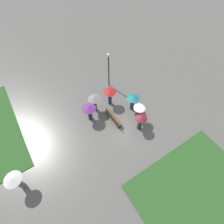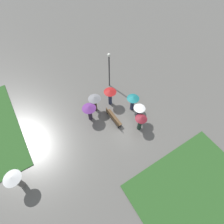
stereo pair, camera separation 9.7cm
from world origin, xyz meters
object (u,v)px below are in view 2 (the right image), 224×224
object	(u,v)px
lone_walker_far_path	(15,180)
crowd_person_red	(110,94)
crowd_person_white	(139,111)
lamp_post	(109,66)
park_bench	(113,117)
crowd_person_grey	(95,100)
crowd_person_teal	(133,100)
crowd_person_purple	(89,109)
crowd_person_maroon	(141,120)

from	to	relation	value
lone_walker_far_path	crowd_person_red	bearing A→B (deg)	-161.41
crowd_person_white	lone_walker_far_path	world-z (taller)	crowd_person_white
lamp_post	crowd_person_red	distance (m)	2.69
lamp_post	crowd_person_white	bearing A→B (deg)	178.73
park_bench	crowd_person_grey	world-z (taller)	crowd_person_grey
lone_walker_far_path	park_bench	bearing A→B (deg)	-171.37
crowd_person_teal	crowd_person_grey	distance (m)	3.41
lamp_post	crowd_person_purple	xyz separation A→B (m)	(-2.68, 3.64, -1.19)
crowd_person_teal	crowd_person_maroon	distance (m)	2.21
crowd_person_red	lone_walker_far_path	size ratio (longest dim) A/B	0.95
crowd_person_maroon	lone_walker_far_path	size ratio (longest dim) A/B	0.89
lone_walker_far_path	lamp_post	bearing A→B (deg)	-153.47
crowd_person_red	lone_walker_far_path	world-z (taller)	lone_walker_far_path
crowd_person_teal	crowd_person_red	distance (m)	2.14
crowd_person_maroon	crowd_person_purple	bearing A→B (deg)	-31.43
crowd_person_purple	lone_walker_far_path	xyz separation A→B (m)	(-2.56, 6.84, 0.01)
park_bench	crowd_person_red	world-z (taller)	crowd_person_red
crowd_person_maroon	crowd_person_grey	xyz separation A→B (m)	(3.81, 2.23, 0.18)
crowd_person_purple	crowd_person_maroon	bearing A→B (deg)	-75.56
crowd_person_maroon	crowd_person_white	distance (m)	0.91
lamp_post	crowd_person_maroon	xyz separation A→B (m)	(-5.83, 0.52, -1.33)
crowd_person_white	crowd_person_grey	world-z (taller)	crowd_person_white
crowd_person_white	crowd_person_grey	bearing A→B (deg)	164.35
lamp_post	crowd_person_red	xyz separation A→B (m)	(-2.11, 1.20, -1.17)
crowd_person_red	lone_walker_far_path	distance (m)	9.79
crowd_person_teal	crowd_person_red	size ratio (longest dim) A/B	0.95
crowd_person_purple	crowd_person_red	distance (m)	2.50
park_bench	crowd_person_teal	size ratio (longest dim) A/B	1.13
lone_walker_far_path	crowd_person_teal	bearing A→B (deg)	-172.07
park_bench	crowd_person_maroon	distance (m)	2.52
lamp_post	crowd_person_purple	size ratio (longest dim) A/B	2.18
lamp_post	lone_walker_far_path	distance (m)	11.77
crowd_person_teal	crowd_person_purple	bearing A→B (deg)	134.48
park_bench	crowd_person_maroon	world-z (taller)	crowd_person_maroon
crowd_person_red	crowd_person_grey	size ratio (longest dim) A/B	1.02
lamp_post	park_bench	bearing A→B (deg)	152.98
crowd_person_teal	crowd_person_white	xyz separation A→B (m)	(-1.29, 0.30, 0.00)
park_bench	lamp_post	xyz separation A→B (m)	(3.95, -2.01, 2.09)
crowd_person_red	crowd_person_white	size ratio (longest dim) A/B	0.95
crowd_person_white	crowd_person_grey	distance (m)	4.00
crowd_person_red	crowd_person_maroon	bearing A→B (deg)	43.89
crowd_person_purple	crowd_person_red	bearing A→B (deg)	-17.07
crowd_person_teal	crowd_person_grey	size ratio (longest dim) A/B	0.97
park_bench	lamp_post	bearing A→B (deg)	-28.39
park_bench	lone_walker_far_path	world-z (taller)	lone_walker_far_path
lamp_post	crowd_person_maroon	world-z (taller)	lamp_post
park_bench	crowd_person_grey	distance (m)	2.27
park_bench	crowd_person_purple	world-z (taller)	crowd_person_purple
lamp_post	lone_walker_far_path	xyz separation A→B (m)	(-5.23, 10.48, -1.18)
park_bench	crowd_person_purple	bearing A→B (deg)	50.57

